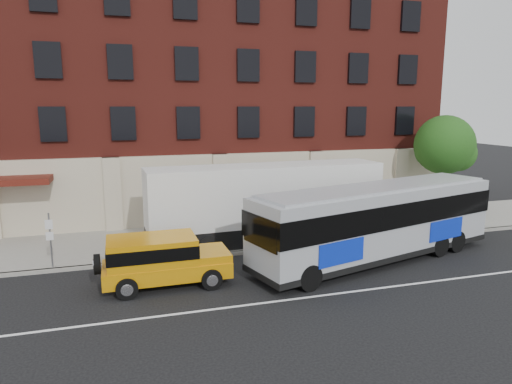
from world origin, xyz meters
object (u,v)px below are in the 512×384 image
object	(u,v)px
sign_pole	(50,238)
city_bus	(378,220)
street_tree	(445,147)
yellow_suv	(160,258)
shipping_container	(266,205)

from	to	relation	value
sign_pole	city_bus	xyz separation A→B (m)	(13.85, -2.69, 0.44)
city_bus	sign_pole	bearing A→B (deg)	169.01
street_tree	city_bus	bearing A→B (deg)	-143.65
yellow_suv	shipping_container	bearing A→B (deg)	37.13
city_bus	shipping_container	world-z (taller)	shipping_container
sign_pole	yellow_suv	distance (m)	5.18
sign_pole	city_bus	distance (m)	14.12
sign_pole	street_tree	distance (m)	22.49
sign_pole	street_tree	size ratio (longest dim) A/B	0.40
street_tree	yellow_suv	distance (m)	19.14
city_bus	yellow_suv	xyz separation A→B (m)	(-9.59, -0.24, -0.77)
street_tree	shipping_container	size ratio (longest dim) A/B	0.51
street_tree	city_bus	size ratio (longest dim) A/B	0.49
shipping_container	city_bus	bearing A→B (deg)	-46.20
street_tree	shipping_container	bearing A→B (deg)	-170.79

